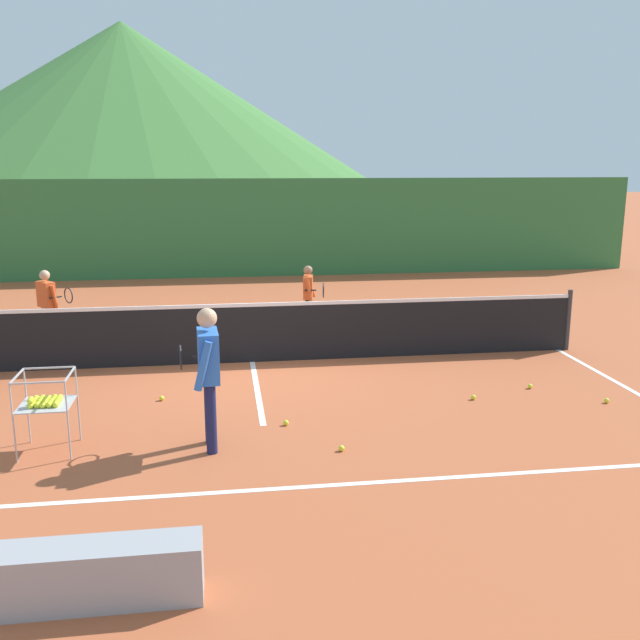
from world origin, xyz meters
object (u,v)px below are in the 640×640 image
(tennis_ball_1, at_px, (607,401))
(tennis_ball_4, at_px, (473,397))
(tennis_net, at_px, (252,332))
(ball_cart, at_px, (45,402))
(student_1, at_px, (309,291))
(tennis_ball_6, at_px, (530,386))
(tennis_ball_0, at_px, (286,423))
(courtside_bench, at_px, (99,574))
(tennis_ball_2, at_px, (162,398))
(instructor, at_px, (208,365))
(student_0, at_px, (48,299))
(tennis_ball_5, at_px, (342,448))

(tennis_ball_1, bearing_deg, tennis_ball_4, 167.51)
(tennis_net, relative_size, ball_cart, 12.14)
(student_1, height_order, tennis_ball_6, student_1)
(tennis_net, xyz_separation_m, tennis_ball_0, (0.28, -2.87, -0.47))
(ball_cart, bearing_deg, courtside_bench, -70.80)
(tennis_ball_2, bearing_deg, tennis_ball_0, -36.04)
(instructor, height_order, tennis_ball_2, instructor)
(student_1, bearing_deg, tennis_net, -119.74)
(student_0, bearing_deg, tennis_ball_4, -32.32)
(student_0, relative_size, courtside_bench, 0.87)
(student_0, xyz_separation_m, tennis_ball_6, (7.41, -3.72, -0.76))
(student_1, height_order, tennis_ball_2, student_1)
(tennis_ball_0, distance_m, tennis_ball_5, 1.03)
(courtside_bench, bearing_deg, student_0, 104.85)
(instructor, xyz_separation_m, tennis_ball_4, (3.54, 1.14, -0.94))
(instructor, distance_m, student_1, 5.82)
(ball_cart, relative_size, tennis_ball_6, 13.22)
(tennis_ball_0, xyz_separation_m, tennis_ball_1, (4.36, 0.20, 0.00))
(tennis_net, distance_m, ball_cart, 4.07)
(ball_cart, bearing_deg, tennis_ball_1, 4.91)
(student_0, height_order, tennis_ball_1, student_0)
(student_0, relative_size, tennis_ball_2, 19.30)
(ball_cart, bearing_deg, tennis_net, 53.42)
(tennis_net, bearing_deg, tennis_ball_6, -26.49)
(instructor, relative_size, tennis_ball_4, 23.84)
(tennis_ball_1, relative_size, tennis_ball_2, 1.00)
(student_0, relative_size, tennis_ball_0, 19.30)
(student_0, relative_size, tennis_ball_4, 19.30)
(tennis_ball_6, bearing_deg, student_1, 123.69)
(instructor, bearing_deg, tennis_ball_0, 31.25)
(student_0, bearing_deg, tennis_ball_5, -51.81)
(tennis_net, bearing_deg, courtside_bench, -102.80)
(tennis_ball_4, xyz_separation_m, tennis_ball_5, (-2.08, -1.46, 0.00))
(instructor, bearing_deg, tennis_ball_2, 111.55)
(tennis_net, distance_m, tennis_ball_1, 5.37)
(instructor, distance_m, tennis_ball_5, 1.76)
(tennis_net, xyz_separation_m, tennis_ball_6, (3.88, -1.93, -0.47))
(student_0, distance_m, tennis_ball_2, 4.21)
(tennis_ball_5, bearing_deg, tennis_ball_0, 122.03)
(tennis_ball_0, relative_size, tennis_ball_1, 1.00)
(tennis_ball_0, bearing_deg, tennis_net, 95.53)
(tennis_net, relative_size, tennis_ball_1, 160.51)
(tennis_net, relative_size, tennis_ball_5, 160.51)
(tennis_ball_5, height_order, courtside_bench, courtside_bench)
(tennis_ball_0, bearing_deg, tennis_ball_2, 143.96)
(tennis_ball_0, xyz_separation_m, tennis_ball_5, (0.54, -0.87, 0.00))
(instructor, relative_size, tennis_ball_2, 23.84)
(tennis_ball_2, xyz_separation_m, tennis_ball_4, (4.21, -0.57, 0.00))
(ball_cart, distance_m, tennis_ball_4, 5.45)
(student_1, height_order, tennis_ball_1, student_1)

